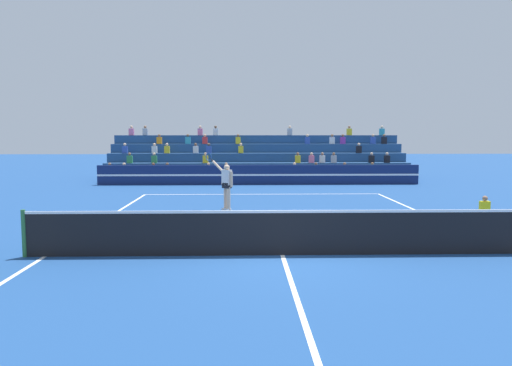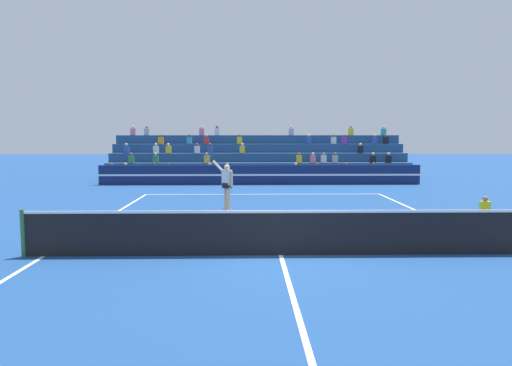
% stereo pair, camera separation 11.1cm
% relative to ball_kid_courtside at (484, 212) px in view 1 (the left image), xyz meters
% --- Properties ---
extents(ground_plane, '(120.00, 120.00, 0.00)m').
position_rel_ball_kid_courtside_xyz_m(ground_plane, '(-6.88, -4.30, -0.33)').
color(ground_plane, navy).
extents(court_lines, '(11.10, 23.90, 0.01)m').
position_rel_ball_kid_courtside_xyz_m(court_lines, '(-6.88, -4.30, -0.33)').
color(court_lines, white).
rests_on(court_lines, ground).
extents(tennis_net, '(12.00, 0.10, 1.10)m').
position_rel_ball_kid_courtside_xyz_m(tennis_net, '(-6.88, -4.30, 0.21)').
color(tennis_net, '#2D6B38').
rests_on(tennis_net, ground).
extents(sponsor_banner_wall, '(18.00, 0.26, 1.10)m').
position_rel_ball_kid_courtside_xyz_m(sponsor_banner_wall, '(-6.88, 12.17, 0.22)').
color(sponsor_banner_wall, navy).
rests_on(sponsor_banner_wall, ground).
extents(bleacher_stand, '(18.39, 4.75, 3.38)m').
position_rel_ball_kid_courtside_xyz_m(bleacher_stand, '(-6.88, 15.97, 0.69)').
color(bleacher_stand, navy).
rests_on(bleacher_stand, ground).
extents(ball_kid_courtside, '(0.30, 0.36, 0.84)m').
position_rel_ball_kid_courtside_xyz_m(ball_kid_courtside, '(0.00, 0.00, 0.00)').
color(ball_kid_courtside, black).
rests_on(ball_kid_courtside, ground).
extents(tennis_player, '(1.09, 1.03, 2.18)m').
position_rel_ball_kid_courtside_xyz_m(tennis_player, '(-8.41, 2.59, 0.64)').
color(tennis_player, beige).
rests_on(tennis_player, ground).
extents(tennis_ball, '(0.07, 0.07, 0.07)m').
position_rel_ball_kid_courtside_xyz_m(tennis_ball, '(-4.55, -3.41, -0.30)').
color(tennis_ball, '#C6DB33').
rests_on(tennis_ball, ground).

